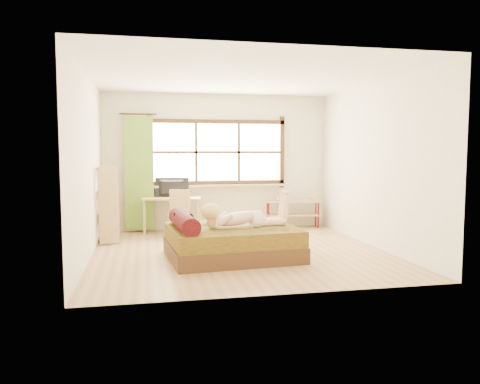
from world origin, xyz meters
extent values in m
plane|color=#9E754C|center=(0.00, 0.00, 0.00)|extent=(4.50, 4.50, 0.00)
plane|color=white|center=(0.00, 0.00, 2.70)|extent=(4.50, 4.50, 0.00)
plane|color=silver|center=(0.00, 2.25, 1.35)|extent=(4.50, 0.00, 4.50)
plane|color=silver|center=(0.00, -2.25, 1.35)|extent=(4.50, 0.00, 4.50)
plane|color=silver|center=(-2.25, 0.00, 1.35)|extent=(0.00, 4.50, 4.50)
plane|color=silver|center=(2.25, 0.00, 1.35)|extent=(0.00, 4.50, 4.50)
cube|color=#FFEDBF|center=(0.00, 2.25, 1.55)|extent=(2.60, 0.01, 1.30)
cube|color=tan|center=(0.00, 2.17, 0.88)|extent=(2.80, 0.16, 0.04)
cube|color=olive|center=(-1.55, 2.13, 1.15)|extent=(0.55, 0.10, 2.20)
cube|color=#362110|center=(-0.19, -0.38, 0.12)|extent=(1.96, 1.63, 0.23)
cube|color=#33220B|center=(-0.19, -0.38, 0.35)|extent=(1.92, 1.60, 0.23)
cylinder|color=black|center=(-0.91, -0.44, 0.57)|extent=(0.37, 1.27, 0.26)
cube|color=tan|center=(-0.94, 1.95, 0.66)|extent=(1.16, 0.68, 0.04)
cube|color=tan|center=(-1.46, 1.84, 0.33)|extent=(0.05, 0.05, 0.65)
cube|color=tan|center=(-0.48, 1.67, 0.33)|extent=(0.05, 0.05, 0.65)
cube|color=tan|center=(-1.39, 2.23, 0.33)|extent=(0.05, 0.05, 0.65)
cube|color=tan|center=(-0.41, 2.06, 0.33)|extent=(0.05, 0.05, 0.65)
imported|color=black|center=(-0.94, 2.00, 0.87)|extent=(0.66, 0.20, 0.38)
cube|color=tan|center=(-0.84, 1.50, 0.40)|extent=(0.44, 0.44, 0.04)
cube|color=tan|center=(-0.81, 1.67, 0.64)|extent=(0.38, 0.10, 0.44)
cube|color=tan|center=(-1.02, 1.37, 0.19)|extent=(0.04, 0.04, 0.38)
cube|color=tan|center=(-0.70, 1.31, 0.19)|extent=(0.04, 0.04, 0.38)
cube|color=tan|center=(-0.97, 1.69, 0.19)|extent=(0.04, 0.04, 0.38)
cube|color=tan|center=(-0.65, 1.63, 0.19)|extent=(0.04, 0.04, 0.38)
cube|color=tan|center=(1.53, 2.07, 0.54)|extent=(1.14, 0.42, 0.04)
cube|color=tan|center=(1.53, 2.07, 0.26)|extent=(1.14, 0.42, 0.03)
cylinder|color=maroon|center=(1.01, 2.03, 0.28)|extent=(0.03, 0.03, 0.56)
cylinder|color=maroon|center=(2.03, 1.89, 0.28)|extent=(0.03, 0.03, 0.56)
cylinder|color=maroon|center=(1.04, 2.25, 0.28)|extent=(0.03, 0.03, 0.56)
cylinder|color=maroon|center=(2.05, 2.11, 0.28)|extent=(0.03, 0.03, 0.56)
cube|color=gold|center=(1.95, 2.01, 0.59)|extent=(0.10, 0.10, 0.07)
imported|color=gray|center=(1.23, 2.07, 0.60)|extent=(0.13, 0.13, 0.09)
imported|color=gray|center=(1.73, 2.07, 0.56)|extent=(0.17, 0.21, 0.01)
cube|color=tan|center=(-2.08, 1.26, 0.05)|extent=(0.40, 0.58, 0.03)
cube|color=tan|center=(-2.08, 1.26, 0.46)|extent=(0.40, 0.58, 0.03)
cube|color=tan|center=(-2.08, 1.26, 0.87)|extent=(0.40, 0.58, 0.03)
cube|color=tan|center=(-2.08, 1.26, 1.27)|extent=(0.40, 0.58, 0.03)
cube|color=tan|center=(-2.04, 0.99, 0.66)|extent=(0.32, 0.08, 1.30)
cube|color=tan|center=(-2.12, 1.52, 0.66)|extent=(0.32, 0.08, 1.30)
camera|label=1|loc=(-1.43, -7.08, 1.58)|focal=35.00mm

